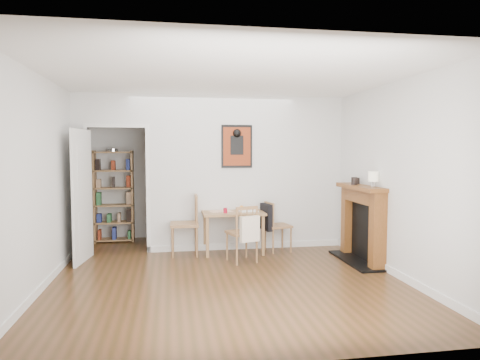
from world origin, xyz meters
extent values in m
plane|color=#51301A|center=(0.00, 0.00, 0.00)|extent=(5.20, 5.20, 0.00)
plane|color=silver|center=(0.00, 2.60, 1.30)|extent=(4.50, 0.00, 4.50)
plane|color=silver|center=(0.00, -2.60, 1.30)|extent=(4.50, 0.00, 4.50)
plane|color=silver|center=(-2.25, 0.00, 1.30)|extent=(0.00, 5.20, 5.20)
plane|color=silver|center=(2.25, 0.00, 1.30)|extent=(0.00, 5.20, 5.20)
plane|color=silver|center=(0.00, 0.00, 2.60)|extent=(5.20, 5.20, 0.00)
cube|color=silver|center=(0.57, 1.40, 1.30)|extent=(3.35, 0.10, 2.60)
cube|color=silver|center=(-2.12, 1.40, 1.30)|extent=(0.25, 0.10, 2.60)
cube|color=silver|center=(-1.55, 1.40, 2.33)|extent=(0.90, 0.10, 0.55)
cube|color=silver|center=(-2.03, 1.40, 1.02)|extent=(0.06, 0.14, 2.05)
cube|color=silver|center=(-1.07, 1.40, 1.02)|extent=(0.06, 0.14, 2.05)
cube|color=silver|center=(0.57, 1.34, 0.05)|extent=(3.35, 0.02, 0.10)
cube|color=silver|center=(-2.24, -0.60, 0.05)|extent=(0.02, 4.00, 0.10)
cube|color=silver|center=(2.24, -0.60, 0.05)|extent=(0.02, 4.00, 0.10)
cube|color=silver|center=(-2.02, 0.93, 1.00)|extent=(0.15, 0.80, 2.00)
cube|color=black|center=(0.40, 1.33, 1.75)|extent=(0.52, 0.02, 0.72)
cube|color=maroon|center=(0.40, 1.32, 1.75)|extent=(0.46, 0.00, 0.64)
cube|color=olive|center=(0.30, 1.10, 0.66)|extent=(1.00, 0.64, 0.04)
cube|color=olive|center=(-0.15, 0.84, 0.32)|extent=(0.05, 0.05, 0.65)
cube|color=olive|center=(0.75, 0.84, 0.32)|extent=(0.05, 0.05, 0.65)
cube|color=olive|center=(-0.15, 1.36, 0.32)|extent=(0.05, 0.05, 0.65)
cube|color=olive|center=(0.75, 1.36, 0.32)|extent=(0.05, 0.05, 0.65)
cube|color=black|center=(0.84, 1.06, 0.59)|extent=(0.16, 0.35, 0.44)
cube|color=beige|center=(0.42, 0.32, 0.54)|extent=(0.31, 0.18, 0.37)
cube|color=olive|center=(-2.07, 2.34, 0.84)|extent=(0.04, 0.28, 1.68)
cube|color=olive|center=(-1.40, 2.34, 0.84)|extent=(0.04, 0.28, 1.68)
cube|color=olive|center=(-1.74, 2.34, 0.04)|extent=(0.71, 0.28, 0.03)
cube|color=olive|center=(-1.74, 2.34, 0.67)|extent=(0.71, 0.28, 0.03)
cube|color=olive|center=(-1.74, 2.34, 1.65)|extent=(0.71, 0.28, 0.03)
cube|color=maroon|center=(-1.74, 2.34, 0.84)|extent=(0.62, 0.23, 0.23)
cube|color=brown|center=(2.15, -0.24, 0.55)|extent=(0.20, 0.16, 1.10)
cube|color=brown|center=(2.15, 0.74, 0.55)|extent=(0.20, 0.16, 1.10)
cube|color=brown|center=(2.12, 0.25, 1.13)|extent=(0.30, 1.21, 0.06)
cube|color=brown|center=(2.15, 0.25, 1.00)|extent=(0.20, 0.85, 0.20)
cube|color=black|center=(2.21, 0.25, 0.45)|extent=(0.08, 0.81, 0.88)
cube|color=black|center=(2.09, 0.25, 0.01)|extent=(0.45, 1.25, 0.03)
cylinder|color=maroon|center=(0.16, 0.97, 0.72)|extent=(0.06, 0.06, 0.08)
sphere|color=orange|center=(0.46, 1.19, 0.72)|extent=(0.09, 0.09, 0.09)
cube|color=#EFE6C5|center=(0.10, 1.18, 0.68)|extent=(0.41, 0.34, 0.00)
cube|color=white|center=(0.55, 1.10, 0.69)|extent=(0.32, 0.24, 0.02)
cylinder|color=silver|center=(2.16, -0.07, 1.20)|extent=(0.07, 0.07, 0.08)
cylinder|color=beige|center=(2.16, -0.07, 1.31)|extent=(0.14, 0.14, 0.14)
cylinder|color=black|center=(2.07, 0.38, 1.22)|extent=(0.10, 0.10, 0.12)
cylinder|color=black|center=(2.17, 0.50, 1.21)|extent=(0.08, 0.08, 0.10)
camera|label=1|loc=(-0.71, -5.77, 1.69)|focal=32.00mm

